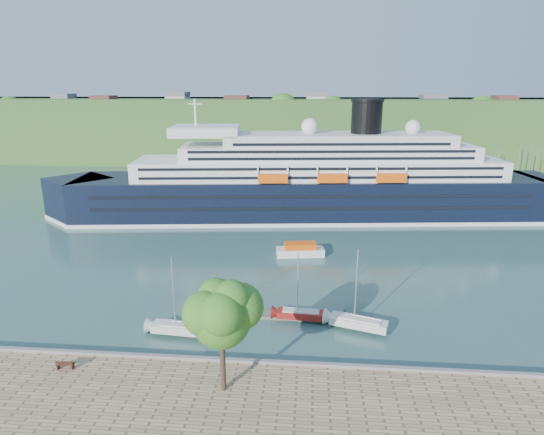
{
  "coord_description": "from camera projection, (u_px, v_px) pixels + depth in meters",
  "views": [
    {
      "loc": [
        8.51,
        -40.77,
        28.36
      ],
      "look_at": [
        2.41,
        30.0,
        7.9
      ],
      "focal_mm": 30.0,
      "sensor_mm": 36.0,
      "label": 1
    }
  ],
  "objects": [
    {
      "name": "quay_coping",
      "position": [
        224.0,
        360.0,
        47.07
      ],
      "size": [
        220.0,
        0.5,
        0.3
      ],
      "primitive_type": "cube",
      "color": "slate",
      "rests_on": "promenade"
    },
    {
      "name": "sailboat_red",
      "position": [
        301.0,
        290.0,
        56.1
      ],
      "size": [
        6.69,
        2.25,
        8.5
      ],
      "primitive_type": null,
      "rotation": [
        0.0,
        0.0,
        -0.06
      ],
      "color": "maroon",
      "rests_on": "ground"
    },
    {
      "name": "park_bench",
      "position": [
        65.0,
        364.0,
        45.67
      ],
      "size": [
        1.82,
        0.88,
        1.13
      ],
      "primitive_type": null,
      "rotation": [
        0.0,
        0.0,
        0.09
      ],
      "color": "#432213",
      "rests_on": "promenade"
    },
    {
      "name": "floating_pontoon",
      "position": [
        270.0,
        315.0,
        58.35
      ],
      "size": [
        17.13,
        2.19,
        0.38
      ],
      "primitive_type": null,
      "rotation": [
        0.0,
        0.0,
        -0.01
      ],
      "color": "slate",
      "rests_on": "ground"
    },
    {
      "name": "cruise_ship",
      "position": [
        309.0,
        160.0,
        99.57
      ],
      "size": [
        117.05,
        29.34,
        26.03
      ],
      "primitive_type": null,
      "rotation": [
        0.0,
        0.0,
        0.11
      ],
      "color": "black",
      "rests_on": "ground"
    },
    {
      "name": "ground",
      "position": [
        225.0,
        368.0,
        47.58
      ],
      "size": [
        400.0,
        400.0,
        0.0
      ],
      "primitive_type": "plane",
      "color": "#2F544F",
      "rests_on": "ground"
    },
    {
      "name": "far_hillside",
      "position": [
        291.0,
        129.0,
        183.08
      ],
      "size": [
        400.0,
        50.0,
        24.0
      ],
      "primitive_type": "cube",
      "color": "#2D5120",
      "rests_on": "ground"
    },
    {
      "name": "tender_launch",
      "position": [
        300.0,
        249.0,
        79.1
      ],
      "size": [
        8.66,
        4.12,
        2.3
      ],
      "primitive_type": null,
      "rotation": [
        0.0,
        0.0,
        0.16
      ],
      "color": "#EE560E",
      "rests_on": "ground"
    },
    {
      "name": "promenade_tree",
      "position": [
        222.0,
        332.0,
        41.06
      ],
      "size": [
        7.27,
        7.27,
        12.05
      ],
      "primitive_type": null,
      "color": "#2B651A",
      "rests_on": "promenade"
    },
    {
      "name": "sailboat_white_near",
      "position": [
        178.0,
        299.0,
        52.53
      ],
      "size": [
        7.48,
        2.63,
        9.47
      ],
      "primitive_type": null,
      "rotation": [
        0.0,
        0.0,
        -0.08
      ],
      "color": "silver",
      "rests_on": "ground"
    },
    {
      "name": "sailboat_white_far",
      "position": [
        360.0,
        293.0,
        53.68
      ],
      "size": [
        7.86,
        4.27,
        9.79
      ],
      "primitive_type": null,
      "rotation": [
        0.0,
        0.0,
        -0.3
      ],
      "color": "silver",
      "rests_on": "ground"
    }
  ]
}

